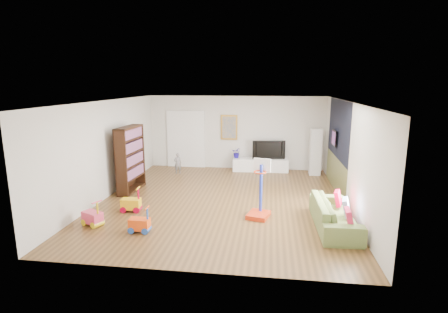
# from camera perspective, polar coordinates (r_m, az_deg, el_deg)

# --- Properties ---
(floor) EXTENTS (6.50, 7.50, 0.00)m
(floor) POSITION_cam_1_polar(r_m,az_deg,el_deg) (9.69, -0.32, -7.16)
(floor) COLOR brown
(floor) RESTS_ON ground
(ceiling) EXTENTS (6.50, 7.50, 0.00)m
(ceiling) POSITION_cam_1_polar(r_m,az_deg,el_deg) (9.16, -0.33, 9.00)
(ceiling) COLOR white
(ceiling) RESTS_ON ground
(wall_back) EXTENTS (6.50, 0.00, 2.70)m
(wall_back) POSITION_cam_1_polar(r_m,az_deg,el_deg) (13.00, 1.96, 3.91)
(wall_back) COLOR beige
(wall_back) RESTS_ON ground
(wall_front) EXTENTS (6.50, 0.00, 2.70)m
(wall_front) POSITION_cam_1_polar(r_m,az_deg,el_deg) (5.76, -5.50, -6.58)
(wall_front) COLOR white
(wall_front) RESTS_ON ground
(wall_left) EXTENTS (0.00, 7.50, 2.70)m
(wall_left) POSITION_cam_1_polar(r_m,az_deg,el_deg) (10.29, -18.57, 1.13)
(wall_left) COLOR silver
(wall_left) RESTS_ON ground
(wall_right) EXTENTS (0.00, 7.50, 2.70)m
(wall_right) POSITION_cam_1_polar(r_m,az_deg,el_deg) (9.46, 19.58, 0.15)
(wall_right) COLOR white
(wall_right) RESTS_ON ground
(navy_accent) EXTENTS (0.01, 3.20, 1.70)m
(navy_accent) POSITION_cam_1_polar(r_m,az_deg,el_deg) (10.73, 18.18, 4.29)
(navy_accent) COLOR black
(navy_accent) RESTS_ON wall_right
(olive_wainscot) EXTENTS (0.01, 3.20, 1.00)m
(olive_wainscot) POSITION_cam_1_polar(r_m,az_deg,el_deg) (10.98, 17.73, -2.71)
(olive_wainscot) COLOR brown
(olive_wainscot) RESTS_ON wall_right
(doorway) EXTENTS (1.45, 0.06, 2.10)m
(doorway) POSITION_cam_1_polar(r_m,az_deg,el_deg) (13.33, -6.24, 2.74)
(doorway) COLOR white
(doorway) RESTS_ON ground
(painting_back) EXTENTS (0.62, 0.06, 0.92)m
(painting_back) POSITION_cam_1_polar(r_m,az_deg,el_deg) (12.96, 0.84, 4.78)
(painting_back) COLOR gold
(painting_back) RESTS_ON wall_back
(artwork_right) EXTENTS (0.04, 0.56, 0.46)m
(artwork_right) POSITION_cam_1_polar(r_m,az_deg,el_deg) (10.95, 17.56, 2.89)
(artwork_right) COLOR #7F3F8C
(artwork_right) RESTS_ON wall_right
(media_console) EXTENTS (2.01, 0.58, 0.47)m
(media_console) POSITION_cam_1_polar(r_m,az_deg,el_deg) (12.82, 5.96, -1.36)
(media_console) COLOR white
(media_console) RESTS_ON ground
(tall_cabinet) EXTENTS (0.38, 0.38, 1.63)m
(tall_cabinet) POSITION_cam_1_polar(r_m,az_deg,el_deg) (12.55, 14.70, 0.74)
(tall_cabinet) COLOR silver
(tall_cabinet) RESTS_ON ground
(bookshelf) EXTENTS (0.39, 1.33, 1.93)m
(bookshelf) POSITION_cam_1_polar(r_m,az_deg,el_deg) (10.65, -15.04, -0.41)
(bookshelf) COLOR black
(bookshelf) RESTS_ON ground
(sofa) EXTENTS (0.89, 2.14, 0.62)m
(sofa) POSITION_cam_1_polar(r_m,az_deg,el_deg) (8.24, 17.61, -8.96)
(sofa) COLOR olive
(sofa) RESTS_ON ground
(basketball_hoop) EXTENTS (0.62, 0.69, 1.41)m
(basketball_hoop) POSITION_cam_1_polar(r_m,az_deg,el_deg) (8.34, 5.73, -5.30)
(basketball_hoop) COLOR red
(basketball_hoop) RESTS_ON ground
(ride_on_yellow) EXTENTS (0.48, 0.32, 0.62)m
(ride_on_yellow) POSITION_cam_1_polar(r_m,az_deg,el_deg) (9.09, -14.97, -6.82)
(ride_on_yellow) COLOR yellow
(ride_on_yellow) RESTS_ON ground
(ride_on_orange) EXTENTS (0.43, 0.27, 0.57)m
(ride_on_orange) POSITION_cam_1_polar(r_m,az_deg,el_deg) (7.85, -13.66, -9.97)
(ride_on_orange) COLOR #F95113
(ride_on_orange) RESTS_ON ground
(ride_on_pink) EXTENTS (0.53, 0.44, 0.61)m
(ride_on_pink) POSITION_cam_1_polar(r_m,az_deg,el_deg) (8.50, -20.73, -8.58)
(ride_on_pink) COLOR #DA3858
(ride_on_pink) RESTS_ON ground
(child) EXTENTS (0.32, 0.26, 0.74)m
(child) POSITION_cam_1_polar(r_m,az_deg,el_deg) (12.48, -7.57, -1.12)
(child) COLOR slate
(child) RESTS_ON ground
(tv) EXTENTS (1.19, 0.31, 0.68)m
(tv) POSITION_cam_1_polar(r_m,az_deg,el_deg) (12.76, 7.26, 1.18)
(tv) COLOR black
(tv) RESTS_ON media_console
(vase_plant) EXTENTS (0.42, 0.38, 0.39)m
(vase_plant) POSITION_cam_1_polar(r_m,az_deg,el_deg) (12.80, 2.11, 0.63)
(vase_plant) COLOR #160B81
(vase_plant) RESTS_ON media_console
(pillow_left) EXTENTS (0.12, 0.38, 0.38)m
(pillow_left) POSITION_cam_1_polar(r_m,az_deg,el_deg) (7.62, 19.78, -9.42)
(pillow_left) COLOR #CB234D
(pillow_left) RESTS_ON sofa
(pillow_center) EXTENTS (0.19, 0.40, 0.39)m
(pillow_center) POSITION_cam_1_polar(r_m,az_deg,el_deg) (8.21, 19.36, -7.82)
(pillow_center) COLOR white
(pillow_center) RESTS_ON sofa
(pillow_right) EXTENTS (0.19, 0.37, 0.35)m
(pillow_right) POSITION_cam_1_polar(r_m,az_deg,el_deg) (8.77, 18.12, -6.48)
(pillow_right) COLOR red
(pillow_right) RESTS_ON sofa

